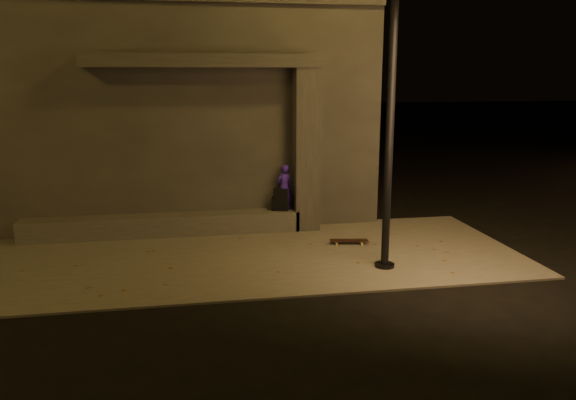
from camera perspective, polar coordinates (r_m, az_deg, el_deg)
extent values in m
plane|color=black|center=(9.20, -3.85, -9.76)|extent=(120.00, 120.00, 0.00)
cube|color=#656059|center=(11.06, -5.00, -5.75)|extent=(11.00, 4.40, 0.04)
cube|color=#383533|center=(14.98, -10.65, 9.00)|extent=(9.00, 5.00, 5.20)
cube|color=#4A4843|center=(12.64, -12.55, -2.49)|extent=(6.00, 0.55, 0.45)
cube|color=#383533|center=(12.59, 1.86, 5.07)|extent=(0.55, 0.55, 3.60)
cube|color=#383533|center=(12.26, -8.54, 13.82)|extent=(5.00, 0.70, 0.28)
imported|color=#321AA9|center=(12.63, -0.39, 1.29)|extent=(0.44, 0.35, 1.04)
cube|color=black|center=(12.69, -0.83, -0.37)|extent=(0.41, 0.31, 0.30)
cube|color=black|center=(12.64, -0.83, 0.76)|extent=(0.32, 0.12, 0.21)
cube|color=black|center=(11.79, 6.22, -4.10)|extent=(0.81, 0.33, 0.02)
cylinder|color=#D4B055|center=(11.91, 7.42, -4.21)|extent=(0.06, 0.04, 0.05)
cylinder|color=#D4B055|center=(11.77, 7.53, -4.43)|extent=(0.06, 0.04, 0.05)
cylinder|color=#D4B055|center=(11.85, 4.90, -4.25)|extent=(0.06, 0.04, 0.05)
cylinder|color=#D4B055|center=(11.70, 4.98, -4.46)|extent=(0.06, 0.04, 0.05)
cube|color=#99999E|center=(11.83, 7.48, -4.17)|extent=(0.08, 0.17, 0.02)
cube|color=#99999E|center=(11.76, 4.94, -4.20)|extent=(0.08, 0.17, 0.02)
cylinder|color=black|center=(9.97, 10.59, 14.14)|extent=(0.14, 0.14, 7.59)
cylinder|color=black|center=(10.55, 9.77, -6.63)|extent=(0.36, 0.36, 0.10)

